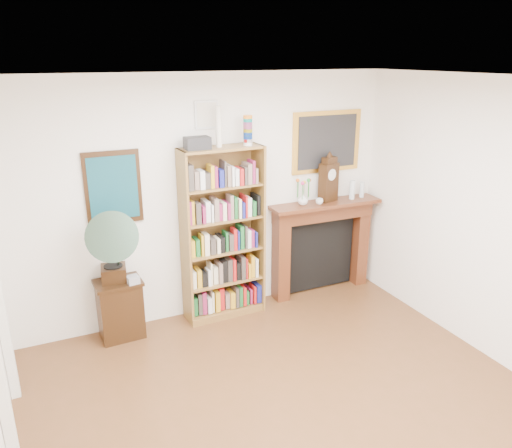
# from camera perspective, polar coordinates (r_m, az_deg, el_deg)

# --- Properties ---
(room) EXTENTS (4.51, 5.01, 2.81)m
(room) POSITION_cam_1_polar(r_m,az_deg,el_deg) (3.62, 8.02, -7.06)
(room) COLOR brown
(room) RESTS_ON ground
(teal_poster) EXTENTS (0.58, 0.04, 0.78)m
(teal_poster) POSITION_cam_1_polar(r_m,az_deg,el_deg) (5.42, -16.01, 3.99)
(teal_poster) COLOR black
(teal_poster) RESTS_ON back_wall
(small_picture) EXTENTS (0.26, 0.04, 0.30)m
(small_picture) POSITION_cam_1_polar(r_m,az_deg,el_deg) (5.54, -5.69, 12.32)
(small_picture) COLOR white
(small_picture) RESTS_ON back_wall
(gilt_painting) EXTENTS (0.95, 0.04, 0.75)m
(gilt_painting) POSITION_cam_1_polar(r_m,az_deg,el_deg) (6.27, 8.09, 9.30)
(gilt_painting) COLOR gold
(gilt_painting) RESTS_ON back_wall
(bookshelf) EXTENTS (0.94, 0.36, 2.32)m
(bookshelf) POSITION_cam_1_polar(r_m,az_deg,el_deg) (5.69, -3.81, -0.09)
(bookshelf) COLOR brown
(bookshelf) RESTS_ON floor
(side_cabinet) EXTENTS (0.51, 0.38, 0.67)m
(side_cabinet) POSITION_cam_1_polar(r_m,az_deg,el_deg) (5.71, -15.24, -9.37)
(side_cabinet) COLOR black
(side_cabinet) RESTS_ON floor
(fireplace) EXTENTS (1.46, 0.38, 1.22)m
(fireplace) POSITION_cam_1_polar(r_m,az_deg,el_deg) (6.48, 7.45, -1.61)
(fireplace) COLOR #502312
(fireplace) RESTS_ON floor
(gramophone) EXTENTS (0.60, 0.71, 0.85)m
(gramophone) POSITION_cam_1_polar(r_m,az_deg,el_deg) (5.29, -16.06, -2.08)
(gramophone) COLOR black
(gramophone) RESTS_ON side_cabinet
(cd_stack) EXTENTS (0.13, 0.13, 0.08)m
(cd_stack) POSITION_cam_1_polar(r_m,az_deg,el_deg) (5.46, -13.88, -6.19)
(cd_stack) COLOR silver
(cd_stack) RESTS_ON side_cabinet
(mantel_clock) EXTENTS (0.27, 0.20, 0.56)m
(mantel_clock) POSITION_cam_1_polar(r_m,az_deg,el_deg) (6.27, 8.30, 5.00)
(mantel_clock) COLOR black
(mantel_clock) RESTS_ON fireplace
(flower_vase) EXTENTS (0.14, 0.14, 0.13)m
(flower_vase) POSITION_cam_1_polar(r_m,az_deg,el_deg) (6.12, 5.38, 2.81)
(flower_vase) COLOR silver
(flower_vase) RESTS_ON fireplace
(teacup) EXTENTS (0.10, 0.10, 0.07)m
(teacup) POSITION_cam_1_polar(r_m,az_deg,el_deg) (6.16, 7.26, 2.57)
(teacup) COLOR silver
(teacup) RESTS_ON fireplace
(bottle_left) EXTENTS (0.07, 0.07, 0.24)m
(bottle_left) POSITION_cam_1_polar(r_m,az_deg,el_deg) (6.44, 10.93, 3.87)
(bottle_left) COLOR silver
(bottle_left) RESTS_ON fireplace
(bottle_right) EXTENTS (0.06, 0.06, 0.20)m
(bottle_right) POSITION_cam_1_polar(r_m,az_deg,el_deg) (6.55, 12.01, 3.87)
(bottle_right) COLOR silver
(bottle_right) RESTS_ON fireplace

